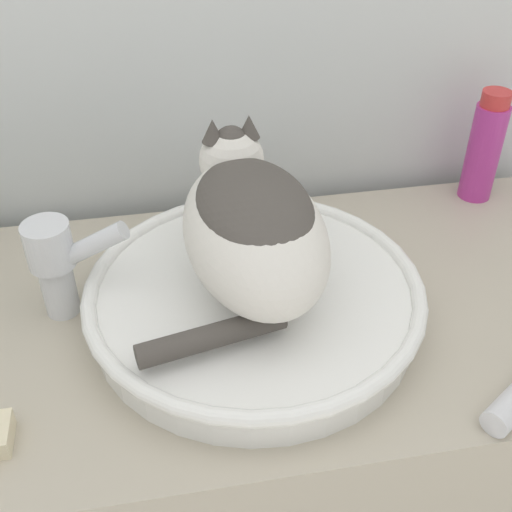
{
  "coord_description": "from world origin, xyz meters",
  "views": [
    {
      "loc": [
        -0.06,
        -0.37,
        1.45
      ],
      "look_at": [
        0.05,
        0.23,
        0.98
      ],
      "focal_mm": 45.0,
      "sensor_mm": 36.0,
      "label": 1
    }
  ],
  "objects": [
    {
      "name": "sink_basin",
      "position": [
        0.05,
        0.24,
        0.91
      ],
      "size": [
        0.43,
        0.43,
        0.06
      ],
      "color": "white",
      "rests_on": "vanity_counter"
    },
    {
      "name": "vanity_counter",
      "position": [
        0.0,
        0.26,
        0.44
      ],
      "size": [
        1.19,
        0.52,
        0.87
      ],
      "color": "#B2A893",
      "rests_on": "ground_plane"
    },
    {
      "name": "shampoo_bottle_tall",
      "position": [
        0.47,
        0.47,
        0.96
      ],
      "size": [
        0.05,
        0.05,
        0.18
      ],
      "color": "#B2338C",
      "rests_on": "vanity_counter"
    },
    {
      "name": "faucet",
      "position": [
        -0.19,
        0.3,
        0.96
      ],
      "size": [
        0.13,
        0.07,
        0.14
      ],
      "rotation": [
        0.0,
        0.0,
        -0.23
      ],
      "color": "silver",
      "rests_on": "vanity_counter"
    },
    {
      "name": "cat",
      "position": [
        0.05,
        0.25,
        1.02
      ],
      "size": [
        0.25,
        0.29,
        0.17
      ],
      "rotation": [
        0.0,
        0.0,
        1.66
      ],
      "color": "silver",
      "rests_on": "sink_basin"
    }
  ]
}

